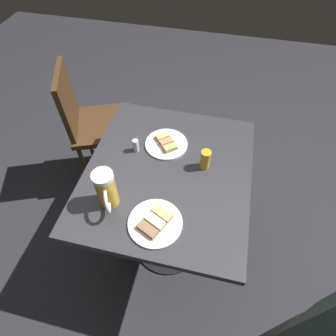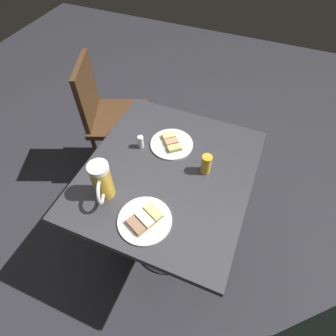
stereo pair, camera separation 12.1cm
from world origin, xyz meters
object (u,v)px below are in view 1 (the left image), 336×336
object	(u,v)px
plate_near	(166,143)
beer_mug	(106,190)
cafe_chair	(91,121)
beer_glass_small	(205,160)
plate_far	(155,222)
salt_shaker	(136,145)

from	to	relation	value
plate_near	beer_mug	world-z (taller)	beer_mug
beer_mug	cafe_chair	size ratio (longest dim) A/B	0.20
beer_glass_small	plate_far	bearing A→B (deg)	-23.67
cafe_chair	plate_far	bearing A→B (deg)	19.26
plate_near	cafe_chair	xyz separation A→B (m)	(-0.31, -0.57, -0.24)
beer_mug	salt_shaker	bearing A→B (deg)	176.32
plate_near	cafe_chair	world-z (taller)	cafe_chair
plate_near	cafe_chair	bearing A→B (deg)	-118.24
plate_near	plate_far	size ratio (longest dim) A/B	0.96
beer_glass_small	cafe_chair	size ratio (longest dim) A/B	0.11
beer_glass_small	cafe_chair	xyz separation A→B (m)	(-0.40, -0.77, -0.28)
beer_mug	beer_glass_small	world-z (taller)	beer_mug
beer_mug	beer_glass_small	bearing A→B (deg)	128.33
salt_shaker	plate_near	bearing A→B (deg)	116.97
plate_near	salt_shaker	bearing A→B (deg)	-63.03
plate_near	plate_far	world-z (taller)	same
cafe_chair	beer_glass_small	bearing A→B (deg)	40.95
plate_far	beer_glass_small	distance (m)	0.36
cafe_chair	plate_near	bearing A→B (deg)	40.14
beer_glass_small	cafe_chair	world-z (taller)	cafe_chair
plate_near	cafe_chair	distance (m)	0.69
plate_near	beer_glass_small	world-z (taller)	beer_glass_small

